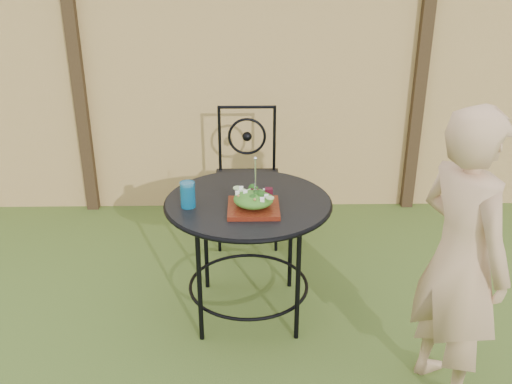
% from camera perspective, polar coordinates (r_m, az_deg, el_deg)
% --- Properties ---
extents(fence, '(8.00, 0.12, 1.90)m').
position_cam_1_polar(fence, '(4.48, -0.60, 9.87)').
color(fence, '#E0B46E').
rests_on(fence, ground).
extents(patio_table, '(0.92, 0.92, 0.72)m').
position_cam_1_polar(patio_table, '(3.18, -0.78, -3.09)').
color(patio_table, black).
rests_on(patio_table, ground).
extents(patio_chair, '(0.46, 0.46, 0.95)m').
position_cam_1_polar(patio_chair, '(4.10, -0.88, 2.03)').
color(patio_chair, black).
rests_on(patio_chair, ground).
extents(diner, '(0.52, 0.61, 1.43)m').
position_cam_1_polar(diner, '(2.72, 19.78, -6.43)').
color(diner, tan).
rests_on(diner, ground).
extents(salad_plate, '(0.27, 0.27, 0.02)m').
position_cam_1_polar(salad_plate, '(3.00, -0.25, -1.61)').
color(salad_plate, '#420B09').
rests_on(salad_plate, patio_table).
extents(salad, '(0.21, 0.21, 0.08)m').
position_cam_1_polar(salad, '(2.98, -0.25, -0.70)').
color(salad, '#235614').
rests_on(salad, salad_plate).
extents(fork, '(0.01, 0.01, 0.18)m').
position_cam_1_polar(fork, '(2.92, -0.06, 1.62)').
color(fork, silver).
rests_on(fork, salad).
extents(drinking_glass, '(0.08, 0.08, 0.14)m').
position_cam_1_polar(drinking_glass, '(3.03, -6.84, -0.26)').
color(drinking_glass, '#0B5882').
rests_on(drinking_glass, patio_table).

